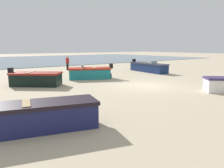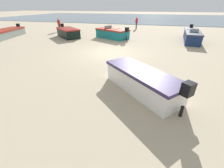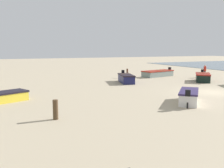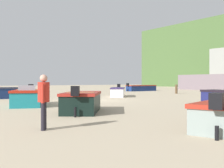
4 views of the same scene
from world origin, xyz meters
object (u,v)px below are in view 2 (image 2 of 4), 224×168
at_px(boat_black_1, 68,33).
at_px(beach_walker_distant, 59,24).
at_px(boat_grey_2, 6,33).
at_px(beach_walker_foreground, 137,22).
at_px(boat_white_3, 142,81).
at_px(boat_teal_0, 112,33).
at_px(boat_navy_4, 192,36).

relative_size(boat_black_1, beach_walker_distant, 2.17).
relative_size(boat_grey_2, beach_walker_distant, 3.09).
height_order(boat_black_1, beach_walker_foreground, beach_walker_foreground).
distance_m(boat_white_3, beach_walker_distant, 17.32).
distance_m(boat_grey_2, boat_white_3, 16.92).
relative_size(boat_black_1, boat_white_3, 1.05).
bearing_deg(boat_teal_0, beach_walker_distant, 98.67).
xyz_separation_m(boat_teal_0, beach_walker_foreground, (-1.62, -7.47, 0.47)).
bearing_deg(boat_white_3, beach_walker_distant, 85.89).
height_order(boat_white_3, boat_navy_4, boat_navy_4).
bearing_deg(boat_navy_4, boat_black_1, 13.46).
height_order(boat_black_1, boat_navy_4, boat_navy_4).
bearing_deg(beach_walker_distant, boat_navy_4, -156.91).
relative_size(boat_black_1, boat_navy_4, 0.66).
xyz_separation_m(beach_walker_foreground, beach_walker_distant, (9.54, 4.95, 0.00)).
xyz_separation_m(boat_black_1, boat_navy_4, (-12.52, -1.42, 0.02)).
height_order(boat_white_3, beach_walker_distant, beach_walker_distant).
height_order(boat_grey_2, boat_navy_4, boat_navy_4).
height_order(boat_black_1, beach_walker_distant, beach_walker_distant).
distance_m(boat_teal_0, boat_black_1, 4.82).
xyz_separation_m(boat_teal_0, beach_walker_distant, (7.92, -2.52, 0.47)).
relative_size(boat_teal_0, boat_grey_2, 0.77).
distance_m(boat_grey_2, beach_walker_distant, 6.04).
height_order(beach_walker_foreground, beach_walker_distant, same).
xyz_separation_m(boat_teal_0, boat_navy_4, (-7.76, -0.67, 0.01)).
xyz_separation_m(boat_teal_0, boat_grey_2, (11.21, 2.52, -0.06)).
relative_size(boat_teal_0, boat_white_3, 1.15).
xyz_separation_m(boat_teal_0, boat_white_3, (-3.92, 10.11, -0.03)).
bearing_deg(boat_grey_2, boat_white_3, 139.21).
height_order(boat_teal_0, beach_walker_distant, beach_walker_distant).
relative_size(boat_white_3, beach_walker_foreground, 2.06).
bearing_deg(boat_grey_2, beach_walker_distant, -137.24).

